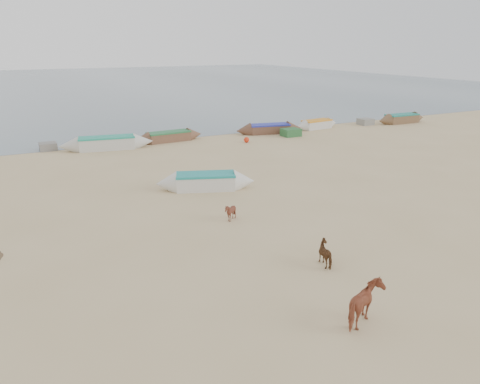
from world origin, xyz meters
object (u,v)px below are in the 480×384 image
(calf_right, at_px, (328,253))
(cow_adult, at_px, (365,305))
(near_canoe, at_px, (206,181))
(calf_front, at_px, (230,212))

(calf_right, bearing_deg, cow_adult, 143.65)
(cow_adult, distance_m, near_canoe, 13.95)
(calf_front, distance_m, near_canoe, 4.96)
(cow_adult, xyz_separation_m, calf_front, (0.23, 9.03, -0.22))
(calf_right, bearing_deg, calf_front, -2.52)
(calf_front, height_order, calf_right, calf_right)
(calf_front, bearing_deg, near_canoe, 174.74)
(calf_right, bearing_deg, near_canoe, -13.00)
(cow_adult, relative_size, calf_right, 1.69)
(calf_front, height_order, near_canoe, near_canoe)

